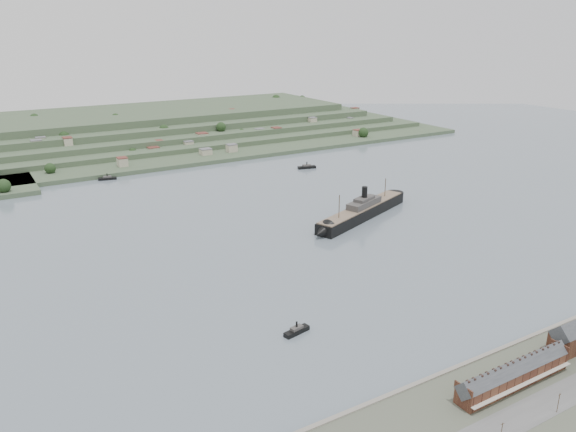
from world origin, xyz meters
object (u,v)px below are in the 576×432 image
steamship (360,212)px  tugboat (297,330)px  terrace_row (514,374)px  gabled_building (565,339)px

steamship → tugboat: (-123.17, -112.25, -3.61)m
terrace_row → tugboat: (-49.39, 77.51, -5.39)m
steamship → tugboat: steamship is taller
terrace_row → gabled_building: bearing=6.1°
terrace_row → steamship: steamship is taller
tugboat → terrace_row: bearing=-57.5°
gabled_building → steamship: (36.28, 185.74, -3.12)m
gabled_building → steamship: bearing=78.9°
steamship → tugboat: size_ratio=7.98×
gabled_building → tugboat: gabled_building is taller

